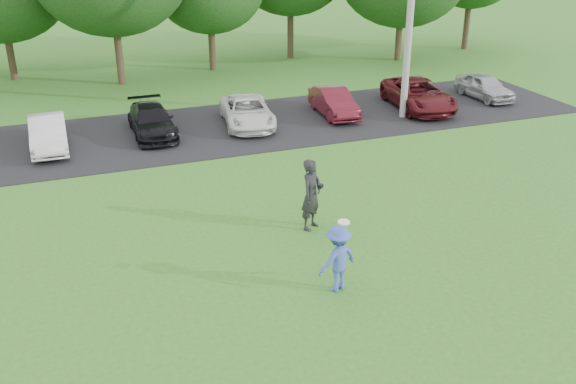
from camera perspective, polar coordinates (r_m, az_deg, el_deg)
name	(u,v)px	position (r m, az deg, el deg)	size (l,w,h in m)	color
ground	(344,307)	(14.24, 5.04, -10.17)	(100.00, 100.00, 0.00)	#2A6D1F
parking_lot	(203,130)	(25.42, -7.59, 5.47)	(32.00, 6.50, 0.03)	black
frisbee_player	(338,258)	(14.44, 4.45, -5.91)	(1.15, 0.87, 1.78)	#3E55B0
camera_bystander	(311,195)	(17.06, 2.10, -0.22)	(0.86, 0.81, 1.97)	black
parked_cars	(192,117)	(25.10, -8.51, 6.61)	(27.90, 5.12, 1.25)	#521218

